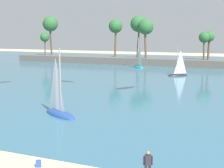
# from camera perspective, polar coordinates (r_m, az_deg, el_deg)

# --- Properties ---
(sea) EXTENTS (220.00, 103.42, 0.06)m
(sea) POSITION_cam_1_polar(r_m,az_deg,el_deg) (69.45, 13.25, 2.16)
(sea) COLOR #386B84
(sea) RESTS_ON ground
(palm_headland) EXTENTS (101.36, 6.69, 13.28)m
(palm_headland) POSITION_cam_1_polar(r_m,az_deg,el_deg) (81.18, 13.58, 5.83)
(palm_headland) COLOR #605B54
(palm_headland) RESTS_ON ground
(person_at_waterline) EXTENTS (0.49, 0.34, 1.67)m
(person_at_waterline) POSITION_cam_1_polar(r_m,az_deg,el_deg) (18.08, 6.48, -14.17)
(person_at_waterline) COLOR #23232D
(person_at_waterline) RESTS_ON ground
(backpack_near_kite) EXTENTS (0.36, 0.36, 0.44)m
(backpack_near_kite) POSITION_cam_1_polar(r_m,az_deg,el_deg) (20.30, -13.10, -13.80)
(backpack_near_kite) COLOR #2D4C9E
(backpack_near_kite) RESTS_ON ground
(sailboat_near_shore) EXTENTS (4.05, 3.63, 6.09)m
(sailboat_near_shore) POSITION_cam_1_polar(r_m,az_deg,el_deg) (62.18, 11.82, 1.97)
(sailboat_near_shore) COLOR black
(sailboat_near_shore) RESTS_ON sea
(sailboat_toward_headland) EXTENTS (5.00, 3.62, 7.09)m
(sailboat_toward_headland) POSITION_cam_1_polar(r_m,az_deg,el_deg) (31.83, -9.49, -4.38)
(sailboat_toward_headland) COLOR #234793
(sailboat_toward_headland) RESTS_ON sea
(sailboat_far_left) EXTENTS (4.39, 5.24, 7.69)m
(sailboat_far_left) POSITION_cam_1_polar(r_m,az_deg,el_deg) (76.40, 4.82, 3.51)
(sailboat_far_left) COLOR teal
(sailboat_far_left) RESTS_ON sea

